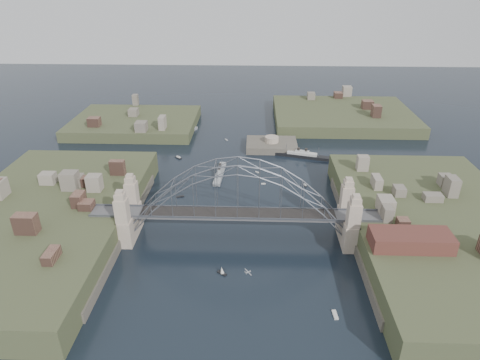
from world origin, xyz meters
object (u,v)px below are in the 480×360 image
at_px(bridge, 238,201).
at_px(wharf_shed, 411,240).
at_px(naval_cruiser_far, 187,132).
at_px(fort_island, 271,149).
at_px(ocean_liner, 302,155).
at_px(naval_cruiser_near, 220,173).

xyz_separation_m(bridge, wharf_shed, (44.00, -14.00, -2.32)).
bearing_deg(wharf_shed, bridge, 162.35).
bearing_deg(naval_cruiser_far, bridge, -72.21).
relative_size(fort_island, ocean_liner, 0.97).
xyz_separation_m(wharf_shed, naval_cruiser_near, (-52.60, 55.87, -9.10)).
relative_size(naval_cruiser_near, naval_cruiser_far, 1.25).
xyz_separation_m(fort_island, naval_cruiser_near, (-20.60, -28.13, 1.24)).
bearing_deg(fort_island, naval_cruiser_far, 156.84).
height_order(wharf_shed, ocean_liner, wharf_shed).
xyz_separation_m(naval_cruiser_near, ocean_liner, (33.06, 18.65, -0.04)).
distance_m(naval_cruiser_near, naval_cruiser_far, 49.17).
distance_m(bridge, ocean_liner, 66.28).
bearing_deg(naval_cruiser_far, ocean_liner, -26.88).
height_order(naval_cruiser_far, ocean_liner, ocean_liner).
bearing_deg(wharf_shed, naval_cruiser_far, 125.44).
distance_m(wharf_shed, naval_cruiser_far, 124.41).
height_order(bridge, ocean_liner, bridge).
relative_size(wharf_shed, naval_cruiser_far, 1.29).
bearing_deg(bridge, naval_cruiser_near, 101.61).
relative_size(fort_island, naval_cruiser_far, 1.42).
bearing_deg(naval_cruiser_far, wharf_shed, -54.56).
distance_m(bridge, naval_cruiser_near, 44.25).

